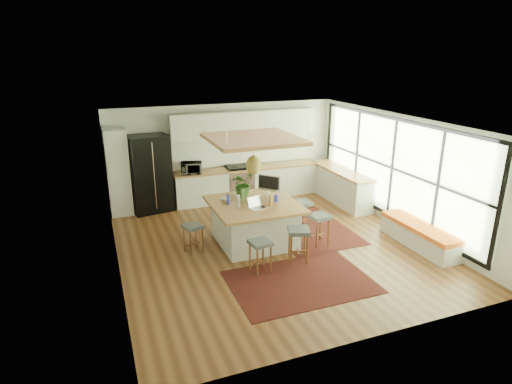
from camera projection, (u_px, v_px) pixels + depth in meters
name	position (u px, v px, depth m)	size (l,w,h in m)	color
floor	(272.00, 245.00, 9.48)	(7.00, 7.00, 0.00)	#4E2B16
ceiling	(274.00, 123.00, 8.63)	(7.00, 7.00, 0.00)	white
wall_back	(225.00, 152.00, 12.16)	(6.50, 6.50, 0.00)	beige
wall_front	(372.00, 258.00, 5.95)	(6.50, 6.50, 0.00)	beige
wall_left	(112.00, 206.00, 7.95)	(7.00, 7.00, 0.00)	beige
wall_right	(399.00, 172.00, 10.16)	(7.00, 7.00, 0.00)	beige
window_wall	(398.00, 170.00, 10.13)	(0.10, 6.20, 2.60)	black
pantry	(118.00, 172.00, 10.94)	(0.55, 0.60, 2.25)	beige
back_counter_base	(247.00, 184.00, 12.35)	(4.20, 0.60, 0.88)	beige
back_counter_top	(247.00, 168.00, 12.20)	(4.24, 0.64, 0.05)	brown
backsplash	(243.00, 150.00, 12.33)	(4.20, 0.02, 0.80)	white
upper_cabinets	(245.00, 124.00, 11.93)	(4.20, 0.34, 0.70)	beige
range	(239.00, 182.00, 12.24)	(0.76, 0.62, 1.00)	#A5A5AA
right_counter_base	(340.00, 186.00, 12.11)	(0.60, 2.50, 0.88)	beige
right_counter_top	(341.00, 170.00, 11.96)	(0.64, 2.54, 0.05)	brown
window_bench	(419.00, 236.00, 9.34)	(0.52, 2.00, 0.50)	beige
ceiling_panel	(253.00, 151.00, 9.09)	(1.86, 1.86, 0.80)	brown
rug_near	(300.00, 282.00, 7.95)	(2.60, 1.80, 0.01)	black
rug_right	(308.00, 229.00, 10.32)	(1.80, 2.60, 0.01)	black
fridge	(150.00, 177.00, 11.26)	(1.01, 0.79, 2.04)	black
island	(254.00, 223.00, 9.47)	(1.85, 1.85, 0.93)	brown
stool_near_left	(260.00, 255.00, 8.22)	(0.39, 0.39, 0.65)	#434A4B
stool_near_right	(298.00, 245.00, 8.63)	(0.42, 0.42, 0.72)	#434A4B
stool_right_front	(319.00, 229.00, 9.42)	(0.41, 0.41, 0.69)	#434A4B
stool_right_back	(301.00, 215.00, 10.24)	(0.41, 0.41, 0.69)	#434A4B
stool_left_side	(193.00, 237.00, 9.02)	(0.37, 0.37, 0.63)	#434A4B
laptop	(258.00, 203.00, 8.97)	(0.34, 0.36, 0.25)	#A5A5AA
monitor	(269.00, 185.00, 9.68)	(0.54, 0.19, 0.50)	#A5A5AA
microwave	(191.00, 167.00, 11.54)	(0.55, 0.30, 0.37)	#A5A5AA
island_plant	(243.00, 186.00, 9.72)	(0.53, 0.59, 0.46)	#1E4C19
island_bowl	(225.00, 199.00, 9.46)	(0.22, 0.22, 0.05)	white
island_bottle_0	(229.00, 200.00, 9.19)	(0.07, 0.07, 0.19)	#3338CF
island_bottle_1	(239.00, 203.00, 9.02)	(0.07, 0.07, 0.19)	silver
island_bottle_2	(270.00, 202.00, 9.11)	(0.07, 0.07, 0.19)	olive
island_bottle_3	(268.00, 196.00, 9.46)	(0.07, 0.07, 0.19)	white
island_bottle_4	(242.00, 196.00, 9.45)	(0.07, 0.07, 0.19)	#59834F
island_bottle_5	(277.00, 198.00, 9.37)	(0.07, 0.07, 0.19)	#3338CF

